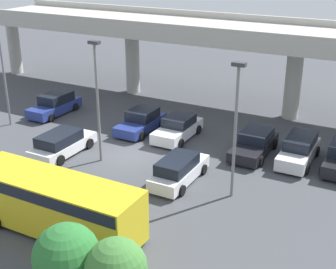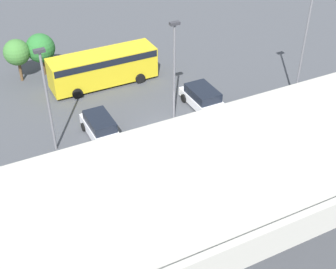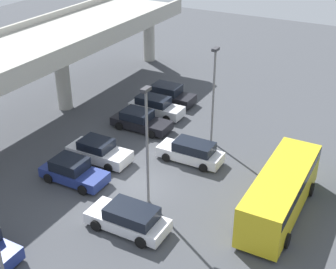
% 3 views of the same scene
% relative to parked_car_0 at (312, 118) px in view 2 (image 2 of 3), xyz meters
% --- Properties ---
extents(ground_plane, '(94.02, 94.02, 0.00)m').
position_rel_parked_car_0_xyz_m(ground_plane, '(9.69, -3.99, -0.78)').
color(ground_plane, '#424449').
extents(highway_overpass, '(45.12, 7.94, 7.22)m').
position_rel_parked_car_0_xyz_m(highway_overpass, '(9.69, 8.07, 5.14)').
color(highway_overpass, '#ADAAA0').
rests_on(highway_overpass, ground_plane).
extents(parked_car_0, '(2.10, 4.76, 1.66)m').
position_rel_parked_car_0_xyz_m(parked_car_0, '(0.00, 0.00, 0.00)').
color(parked_car_0, navy).
rests_on(parked_car_0, ground_plane).
extents(parked_car_1, '(2.22, 4.80, 1.54)m').
position_rel_parked_car_0_xyz_m(parked_car_1, '(5.65, -5.89, -0.03)').
color(parked_car_1, silver).
rests_on(parked_car_1, ground_plane).
extents(parked_car_2, '(2.18, 4.55, 1.61)m').
position_rel_parked_car_0_xyz_m(parked_car_2, '(8.09, 0.07, -0.04)').
color(parked_car_2, navy).
rests_on(parked_car_2, ground_plane).
extents(parked_car_3, '(2.16, 4.63, 1.58)m').
position_rel_parked_car_0_xyz_m(parked_car_3, '(11.07, 0.15, -0.05)').
color(parked_car_3, silver).
rests_on(parked_car_3, ground_plane).
extents(parked_car_4, '(1.99, 4.71, 1.56)m').
position_rel_parked_car_0_xyz_m(parked_car_4, '(14.12, -5.70, -0.03)').
color(parked_car_4, silver).
rests_on(parked_car_4, ground_plane).
extents(parked_car_5, '(2.20, 4.86, 1.53)m').
position_rel_parked_car_0_xyz_m(parked_car_5, '(16.71, 0.13, -0.07)').
color(parked_car_5, black).
rests_on(parked_car_5, ground_plane).
extents(parked_car_6, '(2.02, 4.71, 1.63)m').
position_rel_parked_car_0_xyz_m(parked_car_6, '(19.55, 0.33, 0.01)').
color(parked_car_6, silver).
rests_on(parked_car_6, ground_plane).
extents(shuttle_bus, '(8.89, 2.80, 2.77)m').
position_rel_parked_car_0_xyz_m(shuttle_bus, '(11.21, -12.94, 0.87)').
color(shuttle_bus, gold).
rests_on(shuttle_bus, ground_plane).
extents(lamp_post_near_aisle, '(0.70, 0.35, 9.18)m').
position_rel_parked_car_0_xyz_m(lamp_post_near_aisle, '(-1.38, -3.55, 4.52)').
color(lamp_post_near_aisle, slate).
rests_on(lamp_post_near_aisle, ground_plane).
extents(lamp_post_mid_lot, '(0.70, 0.35, 7.64)m').
position_rel_parked_car_0_xyz_m(lamp_post_mid_lot, '(8.46, -5.50, 3.72)').
color(lamp_post_mid_lot, slate).
rests_on(lamp_post_mid_lot, ground_plane).
extents(lamp_post_by_overpass, '(0.70, 0.35, 7.45)m').
position_rel_parked_car_0_xyz_m(lamp_post_by_overpass, '(17.42, -5.81, 3.63)').
color(lamp_post_by_overpass, slate).
rests_on(lamp_post_by_overpass, ground_plane).
extents(tree_front_left, '(2.46, 2.46, 3.74)m').
position_rel_parked_car_0_xyz_m(tree_front_left, '(15.29, -16.84, 1.72)').
color(tree_front_left, brown).
rests_on(tree_front_left, ground_plane).
extents(tree_front_right, '(2.18, 2.18, 3.70)m').
position_rel_parked_car_0_xyz_m(tree_front_right, '(17.30, -16.67, 1.82)').
color(tree_front_right, brown).
rests_on(tree_front_right, ground_plane).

